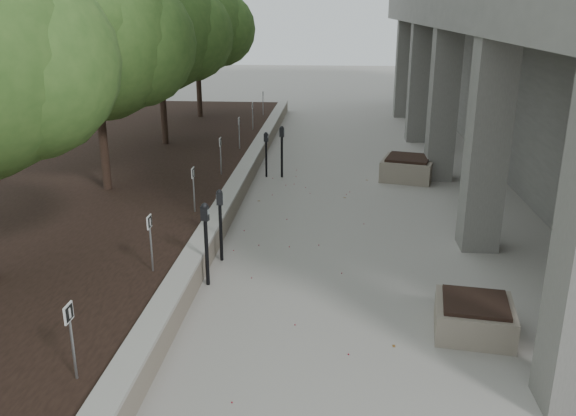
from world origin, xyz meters
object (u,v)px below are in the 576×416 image
(crabapple_tree_3, at_px, (96,72))
(parking_meter_4, at_px, (266,155))
(planter_back, at_px, (408,168))
(crabapple_tree_5, at_px, (197,45))
(parking_meter_5, at_px, (282,152))
(crabapple_tree_4, at_px, (160,55))
(planter_front, at_px, (474,317))
(parking_meter_2, at_px, (206,244))
(parking_meter_3, at_px, (221,225))

(crabapple_tree_3, xyz_separation_m, parking_meter_4, (3.47, 2.77, -2.49))
(crabapple_tree_3, bearing_deg, planter_back, 21.43)
(crabapple_tree_5, relative_size, parking_meter_5, 3.78)
(crabapple_tree_3, xyz_separation_m, planter_back, (7.37, 2.89, -2.81))
(crabapple_tree_3, relative_size, parking_meter_5, 3.78)
(crabapple_tree_4, xyz_separation_m, planter_back, (7.37, -2.11, -2.81))
(crabapple_tree_3, distance_m, crabapple_tree_5, 10.00)
(crabapple_tree_3, distance_m, planter_front, 9.60)
(crabapple_tree_3, height_order, planter_back, crabapple_tree_3)
(parking_meter_2, relative_size, parking_meter_3, 1.06)
(crabapple_tree_4, bearing_deg, planter_back, -15.94)
(parking_meter_5, bearing_deg, parking_meter_3, -92.25)
(parking_meter_4, bearing_deg, planter_front, -47.67)
(parking_meter_2, bearing_deg, parking_meter_3, 100.07)
(planter_front, bearing_deg, parking_meter_5, 113.43)
(crabapple_tree_4, height_order, planter_front, crabapple_tree_4)
(crabapple_tree_4, xyz_separation_m, crabapple_tree_5, (0.00, 5.00, 0.00))
(parking_meter_2, xyz_separation_m, parking_meter_5, (0.64, 6.89, -0.01))
(parking_meter_4, xyz_separation_m, planter_front, (3.96, -8.13, -0.38))
(parking_meter_2, bearing_deg, crabapple_tree_5, 115.36)
(crabapple_tree_4, bearing_deg, parking_meter_3, -67.71)
(crabapple_tree_5, height_order, planter_back, crabapple_tree_5)
(crabapple_tree_5, xyz_separation_m, planter_back, (7.37, -7.11, -2.81))
(crabapple_tree_5, bearing_deg, planter_front, -64.18)
(planter_front, bearing_deg, crabapple_tree_5, 115.82)
(crabapple_tree_3, xyz_separation_m, crabapple_tree_5, (0.00, 10.00, 0.00))
(crabapple_tree_4, distance_m, crabapple_tree_5, 5.00)
(crabapple_tree_3, height_order, crabapple_tree_5, same)
(crabapple_tree_3, xyz_separation_m, parking_meter_2, (3.27, -4.11, -2.39))
(parking_meter_5, bearing_deg, planter_front, -62.96)
(crabapple_tree_4, bearing_deg, crabapple_tree_5, 90.00)
(parking_meter_5, distance_m, planter_front, 8.88)
(crabapple_tree_3, distance_m, parking_meter_5, 5.36)
(parking_meter_3, relative_size, parking_meter_5, 0.96)
(crabapple_tree_3, bearing_deg, parking_meter_2, -51.55)
(parking_meter_3, height_order, planter_front, parking_meter_3)
(parking_meter_2, xyz_separation_m, parking_meter_3, (0.04, 1.04, -0.04))
(crabapple_tree_4, height_order, planter_back, crabapple_tree_4)
(parking_meter_3, xyz_separation_m, parking_meter_4, (0.17, 5.84, -0.06))
(parking_meter_3, bearing_deg, parking_meter_4, 76.37)
(parking_meter_2, relative_size, parking_meter_4, 1.16)
(crabapple_tree_4, relative_size, planter_front, 5.01)
(parking_meter_2, bearing_deg, parking_meter_4, 100.61)
(parking_meter_2, height_order, planter_front, parking_meter_2)
(planter_front, bearing_deg, crabapple_tree_4, 125.65)
(parking_meter_5, xyz_separation_m, planter_front, (3.53, -8.14, -0.47))
(crabapple_tree_3, height_order, parking_meter_2, crabapple_tree_3)
(crabapple_tree_3, bearing_deg, crabapple_tree_5, 90.00)
(parking_meter_2, distance_m, parking_meter_3, 1.04)
(crabapple_tree_5, height_order, parking_meter_4, crabapple_tree_5)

